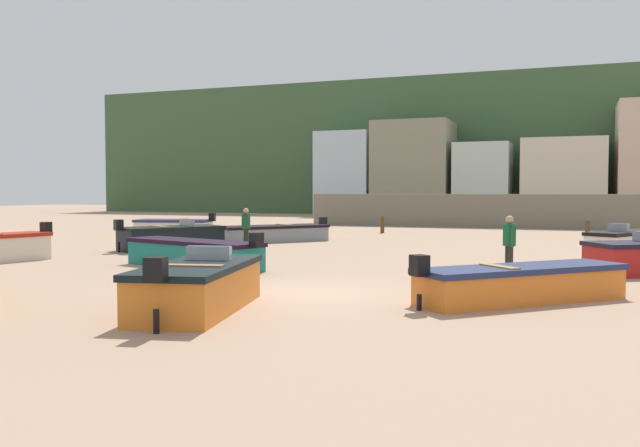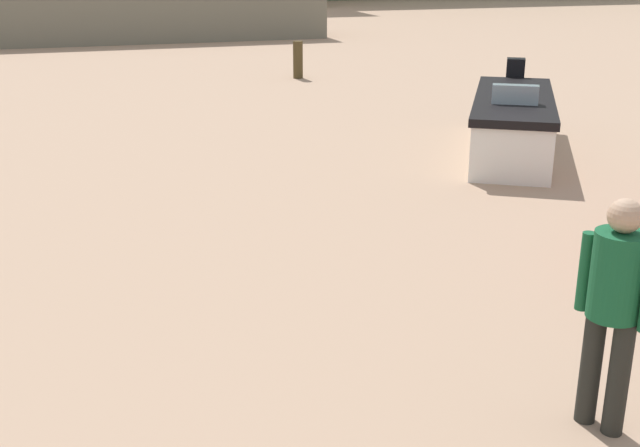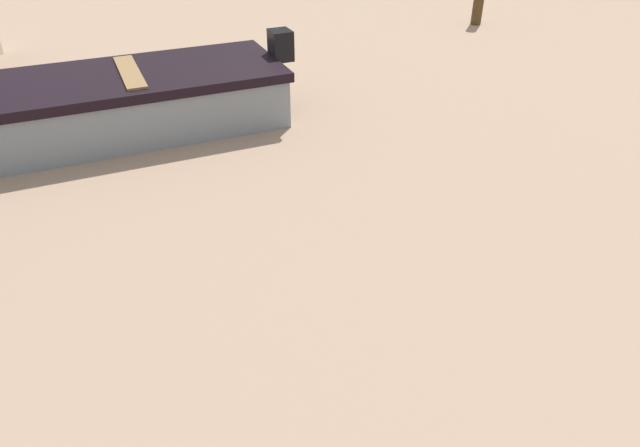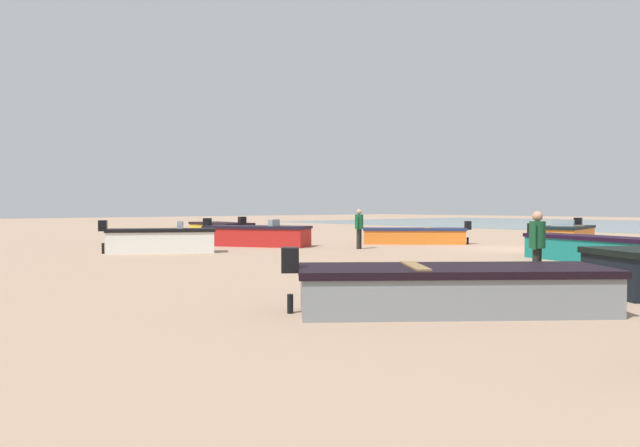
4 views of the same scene
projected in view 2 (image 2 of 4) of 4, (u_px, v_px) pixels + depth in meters
The scene contains 4 objects.
harbor_pier at pixel (22, 13), 26.53m from camera, with size 20.74×2.40×2.11m, color #6F6A59.
boat_white_5 at pixel (512, 124), 12.49m from camera, with size 3.02×3.98×1.22m.
mooring_post_mid_beach at pixel (298, 60), 19.76m from camera, with size 0.24×0.24×0.91m, color #493A20.
beach_walker_distant at pixel (614, 298), 5.08m from camera, with size 0.45×0.52×1.62m.
Camera 2 is at (0.71, 0.88, 3.07)m, focal length 44.50 mm.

